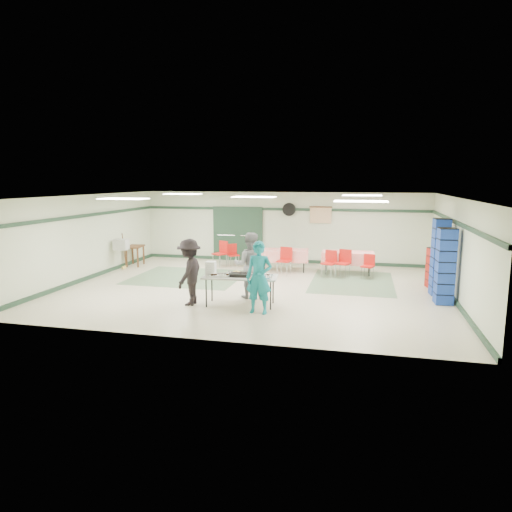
% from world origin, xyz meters
% --- Properties ---
extents(floor, '(11.00, 11.00, 0.00)m').
position_xyz_m(floor, '(0.00, 0.00, 0.00)').
color(floor, '#C2B59C').
rests_on(floor, ground).
extents(ceiling, '(11.00, 11.00, 0.00)m').
position_xyz_m(ceiling, '(0.00, 0.00, 2.70)').
color(ceiling, white).
rests_on(ceiling, wall_back).
extents(wall_back, '(11.00, 0.00, 11.00)m').
position_xyz_m(wall_back, '(0.00, 4.50, 1.35)').
color(wall_back, beige).
rests_on(wall_back, floor).
extents(wall_front, '(11.00, 0.00, 11.00)m').
position_xyz_m(wall_front, '(0.00, -4.50, 1.35)').
color(wall_front, beige).
rests_on(wall_front, floor).
extents(wall_left, '(0.00, 9.00, 9.00)m').
position_xyz_m(wall_left, '(-5.50, 0.00, 1.35)').
color(wall_left, beige).
rests_on(wall_left, floor).
extents(wall_right, '(0.00, 9.00, 9.00)m').
position_xyz_m(wall_right, '(5.50, 0.00, 1.35)').
color(wall_right, beige).
rests_on(wall_right, floor).
extents(trim_back, '(11.00, 0.06, 0.10)m').
position_xyz_m(trim_back, '(0.00, 4.47, 2.05)').
color(trim_back, '#1F3929').
rests_on(trim_back, wall_back).
extents(baseboard_back, '(11.00, 0.06, 0.12)m').
position_xyz_m(baseboard_back, '(0.00, 4.47, 0.06)').
color(baseboard_back, '#1F3929').
rests_on(baseboard_back, floor).
extents(trim_left, '(0.06, 9.00, 0.10)m').
position_xyz_m(trim_left, '(-5.47, 0.00, 2.05)').
color(trim_left, '#1F3929').
rests_on(trim_left, wall_back).
extents(baseboard_left, '(0.06, 9.00, 0.12)m').
position_xyz_m(baseboard_left, '(-5.47, 0.00, 0.06)').
color(baseboard_left, '#1F3929').
rests_on(baseboard_left, floor).
extents(trim_right, '(0.06, 9.00, 0.10)m').
position_xyz_m(trim_right, '(5.47, 0.00, 2.05)').
color(trim_right, '#1F3929').
rests_on(trim_right, wall_back).
extents(baseboard_right, '(0.06, 9.00, 0.12)m').
position_xyz_m(baseboard_right, '(5.47, 0.00, 0.06)').
color(baseboard_right, '#1F3929').
rests_on(baseboard_right, floor).
extents(green_patch_a, '(3.50, 3.00, 0.01)m').
position_xyz_m(green_patch_a, '(-2.50, 1.00, 0.00)').
color(green_patch_a, '#5D7D5B').
rests_on(green_patch_a, floor).
extents(green_patch_b, '(2.50, 3.50, 0.01)m').
position_xyz_m(green_patch_b, '(2.80, 1.50, 0.00)').
color(green_patch_b, '#5D7D5B').
rests_on(green_patch_b, floor).
extents(double_door_left, '(0.90, 0.06, 2.10)m').
position_xyz_m(double_door_left, '(-2.20, 4.44, 1.05)').
color(double_door_left, '#939693').
rests_on(double_door_left, floor).
extents(double_door_right, '(0.90, 0.06, 2.10)m').
position_xyz_m(double_door_right, '(-1.25, 4.44, 1.05)').
color(double_door_right, '#939693').
rests_on(double_door_right, floor).
extents(door_frame, '(2.00, 0.03, 2.15)m').
position_xyz_m(door_frame, '(-1.73, 4.42, 1.05)').
color(door_frame, '#1F3929').
rests_on(door_frame, floor).
extents(wall_fan, '(0.50, 0.10, 0.50)m').
position_xyz_m(wall_fan, '(0.30, 4.44, 2.05)').
color(wall_fan, black).
rests_on(wall_fan, wall_back).
extents(scroll_banner, '(0.80, 0.02, 0.60)m').
position_xyz_m(scroll_banner, '(1.50, 4.44, 1.85)').
color(scroll_banner, '#DFBE8B').
rests_on(scroll_banner, wall_back).
extents(serving_table, '(1.94, 0.93, 0.76)m').
position_xyz_m(serving_table, '(0.09, -1.87, 0.72)').
color(serving_table, '#ADADA8').
rests_on(serving_table, floor).
extents(sheet_tray_right, '(0.62, 0.49, 0.02)m').
position_xyz_m(sheet_tray_right, '(0.62, -1.90, 0.77)').
color(sheet_tray_right, silver).
rests_on(sheet_tray_right, serving_table).
extents(sheet_tray_mid, '(0.63, 0.50, 0.02)m').
position_xyz_m(sheet_tray_mid, '(-0.05, -1.70, 0.77)').
color(sheet_tray_mid, silver).
rests_on(sheet_tray_mid, serving_table).
extents(sheet_tray_left, '(0.60, 0.47, 0.02)m').
position_xyz_m(sheet_tray_left, '(-0.43, -1.98, 0.77)').
color(sheet_tray_left, silver).
rests_on(sheet_tray_left, serving_table).
extents(baking_pan, '(0.53, 0.36, 0.08)m').
position_xyz_m(baking_pan, '(0.10, -1.91, 0.80)').
color(baking_pan, black).
rests_on(baking_pan, serving_table).
extents(foam_box_stack, '(0.27, 0.25, 0.34)m').
position_xyz_m(foam_box_stack, '(-0.70, -1.85, 0.93)').
color(foam_box_stack, white).
rests_on(foam_box_stack, serving_table).
extents(volunteer_teal, '(0.66, 0.45, 1.74)m').
position_xyz_m(volunteer_teal, '(0.71, -2.43, 0.87)').
color(volunteer_teal, '#147B8B').
rests_on(volunteer_teal, floor).
extents(volunteer_grey, '(0.97, 0.81, 1.78)m').
position_xyz_m(volunteer_grey, '(0.14, -1.05, 0.89)').
color(volunteer_grey, gray).
rests_on(volunteer_grey, floor).
extents(volunteer_dark, '(0.65, 1.11, 1.70)m').
position_xyz_m(volunteer_dark, '(-1.19, -2.10, 0.85)').
color(volunteer_dark, black).
rests_on(volunteer_dark, floor).
extents(dining_table_a, '(1.73, 0.78, 0.77)m').
position_xyz_m(dining_table_a, '(2.60, 2.75, 0.57)').
color(dining_table_a, red).
rests_on(dining_table_a, floor).
extents(dining_table_b, '(1.76, 0.95, 0.77)m').
position_xyz_m(dining_table_b, '(0.40, 2.75, 0.57)').
color(dining_table_b, red).
rests_on(dining_table_b, floor).
extents(chair_a, '(0.55, 0.55, 0.91)m').
position_xyz_m(chair_a, '(2.50, 2.19, 0.56)').
color(chair_a, red).
rests_on(chair_a, floor).
extents(chair_b, '(0.52, 0.52, 0.87)m').
position_xyz_m(chair_b, '(2.04, 2.18, 0.53)').
color(chair_b, red).
rests_on(chair_b, floor).
extents(chair_c, '(0.47, 0.47, 0.79)m').
position_xyz_m(chair_c, '(3.28, 2.17, 0.48)').
color(chair_c, red).
rests_on(chair_c, floor).
extents(chair_d, '(0.51, 0.51, 0.92)m').
position_xyz_m(chair_d, '(0.55, 2.19, 0.57)').
color(chair_d, red).
rests_on(chair_d, floor).
extents(chair_loose_a, '(0.54, 0.54, 0.82)m').
position_xyz_m(chair_loose_a, '(-1.59, 3.22, 0.50)').
color(chair_loose_a, red).
rests_on(chair_loose_a, floor).
extents(chair_loose_b, '(0.60, 0.60, 0.94)m').
position_xyz_m(chair_loose_b, '(-1.96, 3.03, 0.58)').
color(chair_loose_b, red).
rests_on(chair_loose_b, floor).
extents(crate_stack_blue_a, '(0.45, 0.45, 2.13)m').
position_xyz_m(crate_stack_blue_a, '(5.15, 0.38, 1.07)').
color(crate_stack_blue_a, '#1B3FA4').
rests_on(crate_stack_blue_a, floor).
extents(crate_stack_red, '(0.44, 0.44, 1.19)m').
position_xyz_m(crate_stack_red, '(5.15, 1.30, 0.60)').
color(crate_stack_red, maroon).
rests_on(crate_stack_red, floor).
extents(crate_stack_blue_b, '(0.47, 0.47, 1.97)m').
position_xyz_m(crate_stack_blue_b, '(5.15, -0.54, 0.99)').
color(crate_stack_blue_b, '#1B3FA4').
rests_on(crate_stack_blue_b, floor).
extents(printer_table, '(0.65, 0.89, 0.74)m').
position_xyz_m(printer_table, '(-5.15, 2.47, 0.63)').
color(printer_table, brown).
rests_on(printer_table, floor).
extents(office_printer, '(0.52, 0.47, 0.37)m').
position_xyz_m(office_printer, '(-5.15, 1.51, 0.93)').
color(office_printer, '#A7A7A3').
rests_on(office_printer, printer_table).
extents(broom, '(0.08, 0.21, 1.27)m').
position_xyz_m(broom, '(-5.23, 1.83, 0.66)').
color(broom, brown).
rests_on(broom, floor).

